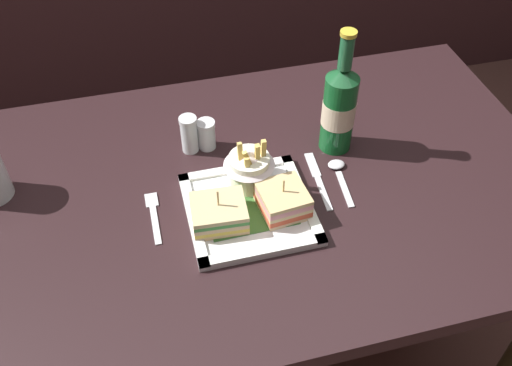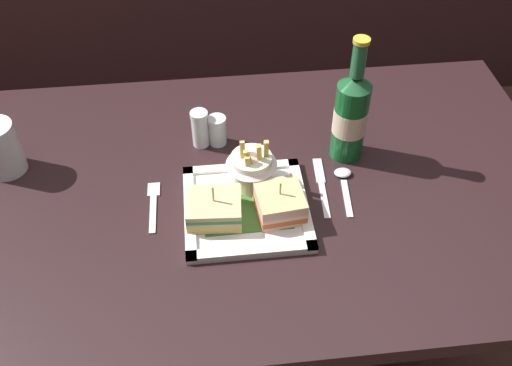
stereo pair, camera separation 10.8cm
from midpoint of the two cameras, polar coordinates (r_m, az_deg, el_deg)
ground_plane at (r=1.74m, az=2.51°, el=-17.56°), size 6.00×6.00×0.00m
dining_table at (r=1.22m, az=3.40°, el=-4.27°), size 1.21×0.76×0.73m
square_plate at (r=1.08m, az=1.88°, el=-2.68°), size 0.23×0.23×0.02m
sandwich_half_left at (r=1.05m, az=-1.25°, el=-2.76°), size 0.10×0.09×0.08m
sandwich_half_right at (r=1.06m, az=5.31°, el=-2.14°), size 0.09×0.10×0.08m
fries_cup at (r=1.09m, az=2.41°, el=1.55°), size 0.10×0.10×0.11m
beer_bottle at (r=1.16m, az=12.10°, el=6.56°), size 0.07×0.07×0.27m
water_glass at (r=1.22m, az=-21.83°, el=2.88°), size 0.08×0.08×0.11m
fork at (r=1.11m, az=-7.49°, el=-2.18°), size 0.02×0.13×0.00m
knife at (r=1.15m, az=9.24°, el=-0.26°), size 0.03×0.16×0.00m
spoon at (r=1.16m, az=11.41°, el=0.23°), size 0.03×0.13×0.01m
salt_shaker at (r=1.20m, az=-3.03°, el=5.14°), size 0.04×0.04×0.08m
pepper_shaker at (r=1.21m, az=-1.31°, el=4.99°), size 0.04×0.04×0.07m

